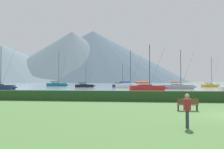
{
  "coord_description": "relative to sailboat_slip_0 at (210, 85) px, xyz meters",
  "views": [
    {
      "loc": [
        -5.81,
        -18.01,
        2.29
      ],
      "look_at": [
        -15.3,
        50.84,
        3.91
      ],
      "focal_mm": 41.85,
      "sensor_mm": 36.0,
      "label": 1
    }
  ],
  "objects": [
    {
      "name": "harbor_water",
      "position": [
        -16.29,
        58.11,
        -0.6
      ],
      "size": [
        320.0,
        246.0,
        0.0
      ],
      "primitive_type": "cube",
      "color": "#8499A8",
      "rests_on": "ground_plane"
    },
    {
      "name": "hedge_line",
      "position": [
        -16.29,
        -67.89,
        -0.02
      ],
      "size": [
        80.0,
        1.2,
        1.16
      ],
      "primitive_type": "cube",
      "color": "#284C23",
      "rests_on": "ground_plane"
    },
    {
      "name": "sailboat_slip_0",
      "position": [
        0.0,
        0.0,
        0.0
      ],
      "size": [
        7.1,
        3.51,
        10.67
      ],
      "rotation": [
        0.0,
        0.0,
        0.25
      ],
      "color": "gold",
      "rests_on": "harbor_water"
    },
    {
      "name": "sailboat_slip_3",
      "position": [
        -31.12,
        -7.93,
        -0.03
      ],
      "size": [
        7.09,
        3.11,
        8.03
      ],
      "rotation": [
        0.0,
        0.0,
        0.18
      ],
      "color": "navy",
      "rests_on": "harbor_water"
    },
    {
      "name": "sailboat_slip_4",
      "position": [
        -43.58,
        -9.78,
        -0.02
      ],
      "size": [
        7.24,
        3.24,
        7.73
      ],
      "rotation": [
        0.0,
        0.0,
        0.19
      ],
      "color": "black",
      "rests_on": "harbor_water"
    },
    {
      "name": "sailboat_slip_5",
      "position": [
        -58.62,
        5.1,
        0.2
      ],
      "size": [
        9.36,
        3.29,
        14.24
      ],
      "rotation": [
        0.0,
        0.0,
        0.07
      ],
      "color": "#19707A",
      "rests_on": "harbor_water"
    },
    {
      "name": "sailboat_slip_6",
      "position": [
        -13.86,
        -24.83,
        0.14
      ],
      "size": [
        8.95,
        2.75,
        10.57
      ],
      "rotation": [
        0.0,
        0.0,
        0.01
      ],
      "color": "#9E9EA3",
      "rests_on": "harbor_water"
    },
    {
      "name": "sailboat_slip_7",
      "position": [
        -22.24,
        -37.05,
        0.13
      ],
      "size": [
        9.04,
        3.97,
        10.51
      ],
      "rotation": [
        0.0,
        0.0,
        0.18
      ],
      "color": "red",
      "rests_on": "harbor_water"
    },
    {
      "name": "sailboat_slip_10",
      "position": [
        -27.85,
        -18.18,
        0.15
      ],
      "size": [
        9.13,
        3.43,
        11.44
      ],
      "rotation": [
        0.0,
        0.0,
        0.1
      ],
      "color": "white",
      "rests_on": "harbor_water"
    },
    {
      "name": "park_bench_near_path",
      "position": [
        -19.12,
        -76.46,
        -0.07
      ],
      "size": [
        1.56,
        0.5,
        0.95
      ],
      "rotation": [
        0.0,
        0.0,
        0.02
      ],
      "color": "brown",
      "rests_on": "ground_plane"
    },
    {
      "name": "person_seated_viewer",
      "position": [
        -20.22,
        -83.85,
        0.37
      ],
      "size": [
        0.36,
        0.57,
        1.65
      ],
      "rotation": [
        0.0,
        0.0,
        -0.02
      ],
      "color": "#2D3347",
      "rests_on": "ground_plane"
    },
    {
      "name": "distant_hill_west_ridge",
      "position": [
        -97.19,
        256.5,
        34.96
      ],
      "size": [
        261.18,
        261.18,
        71.11
      ],
      "primitive_type": "cone",
      "color": "#425666",
      "rests_on": "ground_plane"
    },
    {
      "name": "distant_hill_east_ridge",
      "position": [
        -166.32,
        271.38,
        23.55
      ],
      "size": [
        322.98,
        322.98,
        48.3
      ],
      "primitive_type": "cone",
      "color": "slate",
      "rests_on": "ground_plane"
    },
    {
      "name": "distant_hill_far_shoulder",
      "position": [
        -117.98,
        225.27,
        32.01
      ],
      "size": [
        198.89,
        198.89,
        65.21
      ],
      "primitive_type": "cone",
      "color": "slate",
      "rests_on": "ground_plane"
    }
  ]
}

